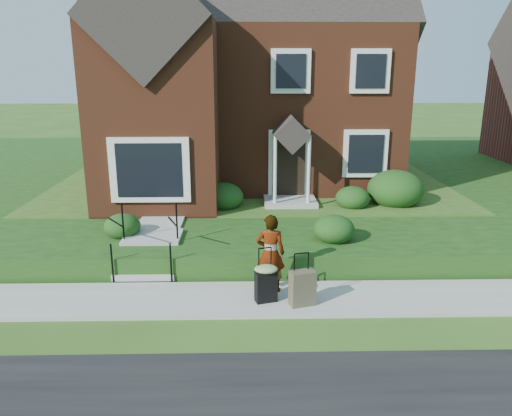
{
  "coord_description": "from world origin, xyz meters",
  "views": [
    {
      "loc": [
        -0.19,
        -9.52,
        4.71
      ],
      "look_at": [
        0.07,
        2.0,
        1.46
      ],
      "focal_mm": 35.0,
      "sensor_mm": 36.0,
      "label": 1
    }
  ],
  "objects_px": {
    "front_steps": "(150,249)",
    "suitcase_olive": "(302,288)",
    "woman": "(270,253)",
    "suitcase_black": "(266,281)"
  },
  "relations": [
    {
      "from": "front_steps",
      "to": "suitcase_olive",
      "type": "bearing_deg",
      "value": -32.45
    },
    {
      "from": "woman",
      "to": "suitcase_olive",
      "type": "xyz_separation_m",
      "value": [
        0.61,
        -0.69,
        -0.49
      ]
    },
    {
      "from": "front_steps",
      "to": "suitcase_black",
      "type": "xyz_separation_m",
      "value": [
        2.72,
        -2.02,
        0.05
      ]
    },
    {
      "from": "front_steps",
      "to": "suitcase_olive",
      "type": "relative_size",
      "value": 1.86
    },
    {
      "from": "front_steps",
      "to": "suitcase_olive",
      "type": "height_order",
      "value": "front_steps"
    },
    {
      "from": "woman",
      "to": "suitcase_black",
      "type": "relative_size",
      "value": 1.48
    },
    {
      "from": "front_steps",
      "to": "woman",
      "type": "height_order",
      "value": "woman"
    },
    {
      "from": "front_steps",
      "to": "woman",
      "type": "distance_m",
      "value": 3.24
    },
    {
      "from": "front_steps",
      "to": "suitcase_olive",
      "type": "xyz_separation_m",
      "value": [
        3.45,
        -2.19,
        -0.03
      ]
    },
    {
      "from": "front_steps",
      "to": "woman",
      "type": "relative_size",
      "value": 1.19
    }
  ]
}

